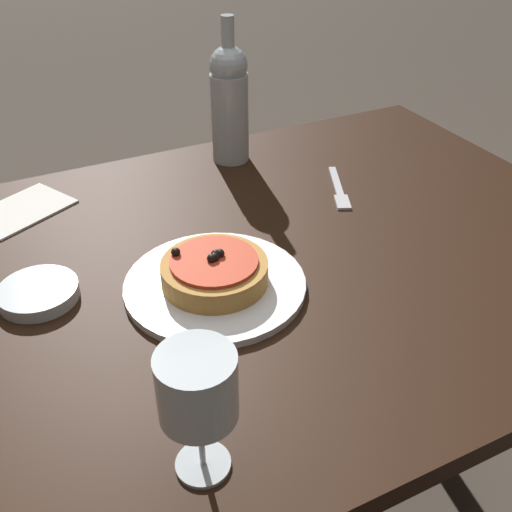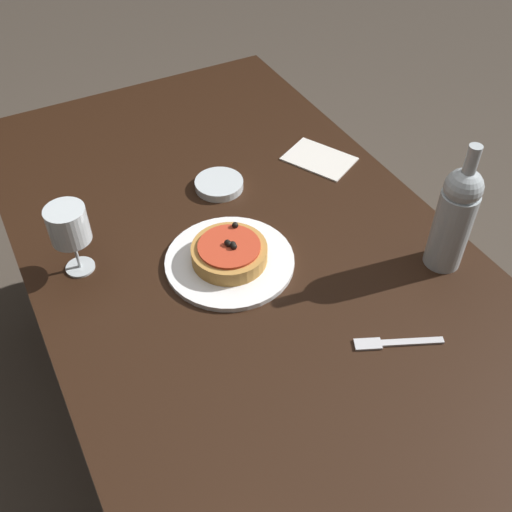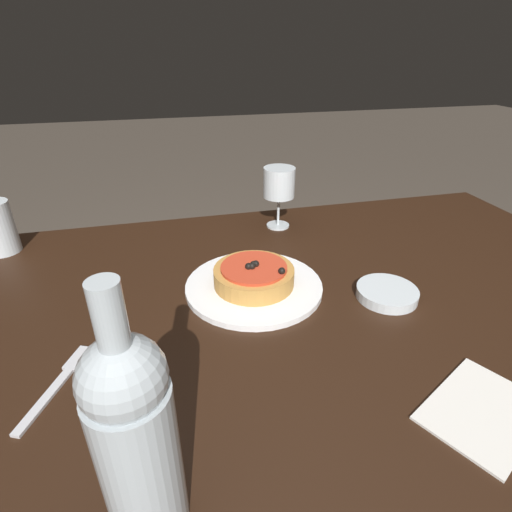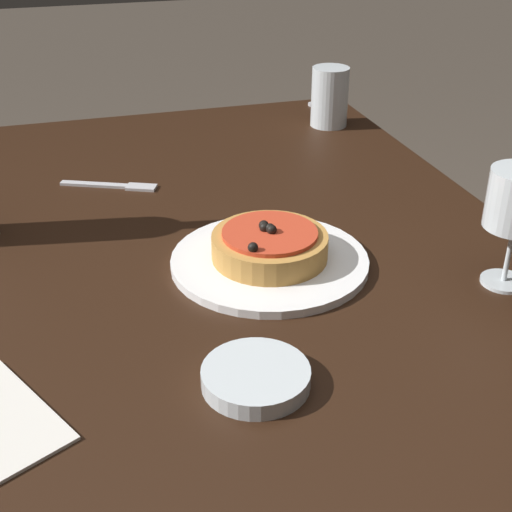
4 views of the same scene
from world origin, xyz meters
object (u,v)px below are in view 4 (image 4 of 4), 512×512
Objects in this scene: pizza at (270,245)px; fork at (115,186)px; bottle_cap at (313,104)px; dining_table at (244,339)px; side_bowl at (256,377)px; dinner_plate at (270,261)px; water_cup at (330,97)px.

pizza is 0.99× the size of fork.
fork is 6.86× the size of bottle_cap.
dining_table is 13.12× the size of side_bowl.
pizza is at bearing -38.08° from fork.
dinner_plate is 2.24× the size of water_cup.
water_cup reaches higher than fork.
dining_table is at bearing -26.85° from bottle_cap.
water_cup is at bearing 153.44° from side_bowl.
fork is (-0.59, -0.08, -0.01)m from side_bowl.
dinner_plate is 0.03m from pizza.
water_cup reaches higher than side_bowl.
pizza is at bearing -29.08° from water_cup.
water_cup is (-0.55, 0.30, 0.03)m from pizza.
bottle_cap is (-0.69, 0.32, -0.00)m from dinner_plate.
dining_table is 0.11m from dinner_plate.
bottle_cap reaches higher than fork.
side_bowl is at bearing -20.59° from dinner_plate.
bottle_cap is at bearing 154.94° from pizza.
dinner_plate is at bearing -25.05° from bottle_cap.
pizza is 6.77× the size of bottle_cap.
fork is (0.21, -0.48, -0.06)m from water_cup.
water_cup is 0.89m from side_bowl.
dining_table is at bearing -47.35° from dinner_plate.
side_bowl reaches higher than dining_table.
dinner_plate is (-0.05, 0.05, 0.09)m from dining_table.
dining_table is 12.57× the size of water_cup.
pizza is 0.63m from water_cup.
pizza is (0.00, -0.00, 0.03)m from dinner_plate.
dinner_plate is 1.71× the size of pizza.
side_bowl is at bearing -23.90° from bottle_cap.
bottle_cap is at bearing 153.15° from dining_table.
dining_table is 65.31× the size of bottle_cap.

